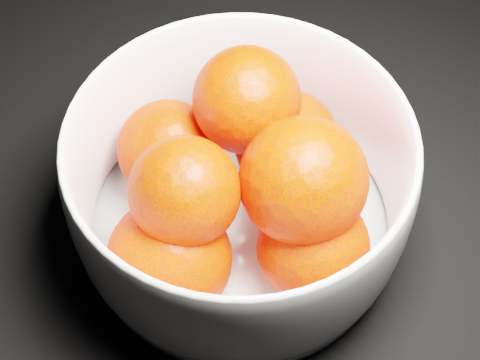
# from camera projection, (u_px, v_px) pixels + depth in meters

# --- Properties ---
(bowl) EXTENTS (0.24, 0.24, 0.12)m
(bowl) POSITION_uv_depth(u_px,v_px,m) (240.00, 185.00, 0.48)
(bowl) COLOR silver
(bowl) RESTS_ON ground
(orange_pile) EXTENTS (0.20, 0.20, 0.13)m
(orange_pile) POSITION_uv_depth(u_px,v_px,m) (240.00, 182.00, 0.46)
(orange_pile) COLOR #FF2101
(orange_pile) RESTS_ON bowl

